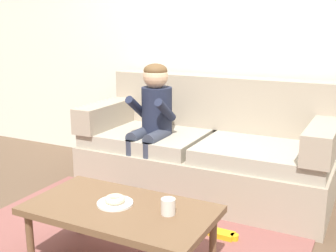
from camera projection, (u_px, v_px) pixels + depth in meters
The scene contains 10 objects.
ground at pixel (143, 228), 3.01m from camera, with size 10.00×10.00×0.00m, color brown.
wall_back at pixel (217, 26), 3.89m from camera, with size 8.00×0.10×2.80m, color silver.
area_rug at pixel (124, 243), 2.80m from camera, with size 2.27×1.61×0.01m, color brown.
couch at pixel (206, 152), 3.61m from camera, with size 2.08×0.90×0.97m.
coffee_table at pixel (120, 213), 2.42m from camera, with size 1.08×0.59×0.40m.
person_child at pixel (152, 116), 3.53m from camera, with size 0.34×0.58×1.10m.
plate at pixel (115, 203), 2.44m from camera, with size 0.21×0.21×0.01m, color white.
donut at pixel (115, 199), 2.43m from camera, with size 0.12×0.12×0.04m, color beige.
mug at pixel (168, 206), 2.31m from camera, with size 0.08×0.08×0.09m, color silver.
toy_controller at pixel (222, 235), 2.85m from camera, with size 0.23×0.09×0.05m.
Camera 1 is at (1.41, -2.37, 1.43)m, focal length 44.94 mm.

